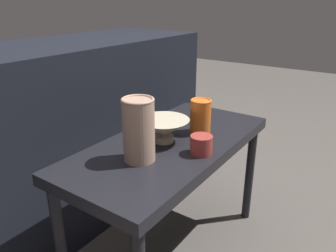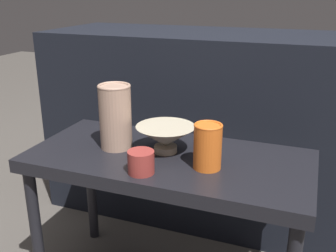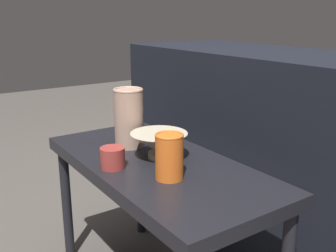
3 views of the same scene
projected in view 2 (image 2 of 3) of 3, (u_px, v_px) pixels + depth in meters
table at (168, 172)px, 1.19m from camera, size 0.84×0.40×0.49m
couch_backdrop at (214, 126)px, 1.69m from camera, size 1.40×0.50×0.79m
bowl at (166, 137)px, 1.17m from camera, size 0.18×0.18×0.08m
vase_textured_left at (115, 116)px, 1.19m from camera, size 0.10×0.10×0.20m
vase_colorful_right at (208, 146)px, 1.06m from camera, size 0.08×0.08×0.13m
cup at (141, 162)px, 1.05m from camera, size 0.07×0.07×0.06m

